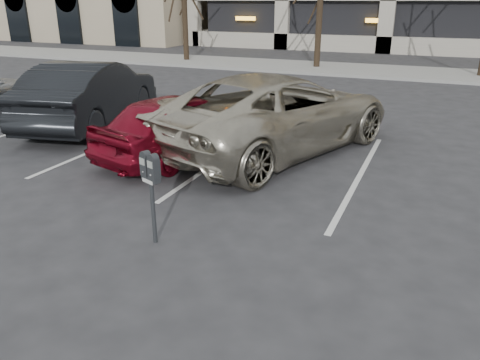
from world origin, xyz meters
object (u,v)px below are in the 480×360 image
(parking_meter, at_px, (151,176))
(suv_silver, at_px, (276,112))
(car_red, at_px, (182,124))
(car_dark, at_px, (91,93))

(parking_meter, height_order, suv_silver, suv_silver)
(car_red, bearing_deg, parking_meter, 128.94)
(car_red, height_order, car_dark, car_dark)
(suv_silver, height_order, car_red, suv_silver)
(suv_silver, height_order, car_dark, suv_silver)
(car_red, bearing_deg, car_dark, -6.31)
(parking_meter, relative_size, car_red, 0.32)
(suv_silver, distance_m, car_red, 2.03)
(parking_meter, relative_size, suv_silver, 0.19)
(car_dark, bearing_deg, parking_meter, 122.64)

